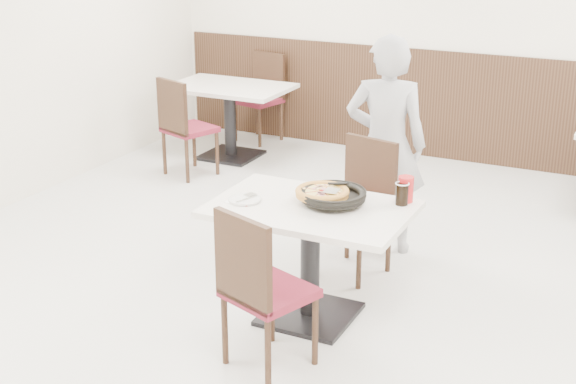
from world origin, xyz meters
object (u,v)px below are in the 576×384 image
at_px(bg_chair_left_far, 258,98).
at_px(chair_near, 270,288).
at_px(red_cup, 406,189).
at_px(bg_chair_left_near, 190,127).
at_px(chair_far, 354,210).
at_px(pizza, 322,194).
at_px(diner_person, 386,145).
at_px(main_table, 310,262).
at_px(pizza_pan, 333,198).
at_px(side_plate, 245,199).
at_px(cola_glass, 402,194).
at_px(bg_table_left, 230,122).

bearing_deg(bg_chair_left_far, chair_near, 132.60).
bearing_deg(red_cup, bg_chair_left_near, 146.94).
bearing_deg(chair_far, chair_near, 105.15).
relative_size(pizza, diner_person, 0.20).
height_order(main_table, diner_person, diner_person).
distance_m(bg_chair_left_near, bg_chair_left_far, 1.32).
distance_m(pizza_pan, pizza, 0.07).
bearing_deg(red_cup, diner_person, 116.39).
bearing_deg(diner_person, pizza_pan, 78.37).
xyz_separation_m(chair_near, side_plate, (-0.43, 0.51, 0.28)).
bearing_deg(red_cup, pizza_pan, -147.85).
distance_m(chair_far, pizza, 0.73).
height_order(chair_far, side_plate, chair_far).
distance_m(pizza_pan, bg_chair_left_near, 3.08).
relative_size(chair_far, side_plate, 4.75).
bearing_deg(diner_person, bg_chair_left_near, -35.71).
bearing_deg(bg_chair_left_far, pizza_pan, 138.33).
distance_m(chair_far, side_plate, 0.95).
xyz_separation_m(side_plate, bg_chair_left_near, (-1.81, 2.18, -0.28)).
height_order(side_plate, cola_glass, cola_glass).
height_order(main_table, bg_chair_left_far, bg_chair_left_far).
xyz_separation_m(chair_far, bg_chair_left_near, (-2.22, 1.37, 0.00)).
xyz_separation_m(pizza_pan, cola_glass, (0.38, 0.18, 0.02)).
height_order(side_plate, bg_chair_left_near, bg_chair_left_near).
xyz_separation_m(chair_far, diner_person, (0.04, 0.50, 0.34)).
bearing_deg(chair_near, side_plate, 150.47).
relative_size(main_table, pizza, 3.72).
distance_m(red_cup, bg_chair_left_far, 4.09).
relative_size(main_table, cola_glass, 9.23).
bearing_deg(chair_near, pizza, 108.93).
bearing_deg(bg_chair_left_near, pizza, -21.61).
distance_m(pizza, red_cup, 0.51).
xyz_separation_m(diner_person, bg_chair_left_far, (-2.22, 2.19, -0.34)).
bearing_deg(cola_glass, side_plate, -157.75).
xyz_separation_m(main_table, pizza_pan, (0.11, 0.09, 0.42)).
xyz_separation_m(main_table, red_cup, (0.49, 0.33, 0.45)).
xyz_separation_m(cola_glass, red_cup, (0.00, 0.06, 0.02)).
height_order(chair_near, chair_far, same).
xyz_separation_m(main_table, side_plate, (-0.40, -0.10, 0.38)).
distance_m(main_table, bg_table_left, 3.49).
bearing_deg(bg_table_left, red_cup, -42.52).
relative_size(diner_person, bg_chair_left_near, 1.71).
xyz_separation_m(red_cup, bg_chair_left_near, (-2.70, 1.76, -0.35)).
relative_size(red_cup, bg_chair_left_near, 0.17).
bearing_deg(chair_far, cola_glass, 150.88).
xyz_separation_m(red_cup, diner_person, (-0.44, 0.89, -0.02)).
distance_m(cola_glass, bg_chair_left_far, 4.13).
xyz_separation_m(pizza_pan, bg_chair_left_far, (-2.28, 3.32, -0.32)).
distance_m(red_cup, bg_chair_left_near, 3.24).
distance_m(pizza, diner_person, 1.15).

